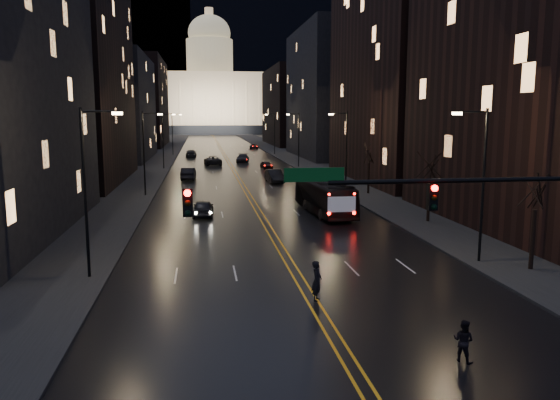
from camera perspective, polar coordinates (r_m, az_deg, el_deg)
name	(u,v)px	position (r m, az deg, el deg)	size (l,w,h in m)	color
ground	(338,345)	(21.51, 6.12, -14.80)	(900.00, 900.00, 0.00)	black
road	(220,147)	(149.40, -6.32, 5.51)	(20.00, 320.00, 0.02)	black
sidewalk_left	(167,147)	(149.58, -11.71, 5.41)	(8.00, 320.00, 0.16)	black
sidewalk_right	(271,146)	(150.51, -0.96, 5.62)	(8.00, 320.00, 0.16)	black
center_line	(220,147)	(149.39, -6.32, 5.52)	(0.62, 320.00, 0.01)	orange
building_left_mid	(71,72)	(74.99, -21.03, 12.41)	(12.00, 30.00, 28.00)	black
building_left_far	(117,108)	(112.22, -16.64, 9.21)	(12.00, 34.00, 20.00)	black
building_left_dist	(143,103)	(159.90, -14.17, 9.82)	(12.00, 40.00, 24.00)	black
building_right_near	(545,70)	(47.04, 25.97, 12.12)	(12.00, 26.00, 24.00)	black
building_right_tall	(404,33)	(74.52, 12.83, 16.66)	(12.00, 30.00, 38.00)	black
building_right_mid	(328,93)	(114.15, 5.05, 11.04)	(12.00, 34.00, 26.00)	black
building_right_dist	(290,107)	(161.19, 1.08, 9.71)	(12.00, 40.00, 22.00)	black
mountain_ridge	(262,35)	(405.53, -1.85, 16.86)	(520.00, 60.00, 130.00)	black
capitol	(210,97)	(269.25, -7.28, 10.62)	(90.00, 50.00, 58.50)	black
traffic_signal	(492,208)	(22.24, 21.27, -0.83)	(17.29, 0.45, 7.00)	black
streetlamp_right_near	(481,177)	(33.27, 20.22, 2.23)	(2.13, 0.25, 9.00)	black
streetlamp_left_near	(88,184)	(29.85, -19.40, 1.57)	(2.13, 0.25, 9.00)	black
streetlamp_right_mid	(345,147)	(61.24, 6.79, 5.50)	(2.13, 0.25, 9.00)	black
streetlamp_left_mid	(145,149)	(59.45, -13.88, 5.21)	(2.13, 0.25, 9.00)	black
streetlamp_right_far	(298,137)	(90.52, 1.86, 6.63)	(2.13, 0.25, 9.00)	black
streetlamp_left_far	(164,137)	(89.32, -12.02, 6.41)	(2.13, 0.25, 9.00)	black
streetlamp_right_dist	(274,131)	(120.16, -0.66, 7.18)	(2.13, 0.25, 9.00)	black
streetlamp_left_dist	(173,132)	(119.26, -11.09, 7.01)	(2.13, 0.25, 9.00)	black
tree_right_near	(536,191)	(32.76, 25.19, 0.85)	(2.40, 2.40, 6.65)	black
tree_right_mid	(430,167)	(45.02, 15.41, 3.34)	(2.40, 2.40, 6.65)	black
tree_right_far	(369,153)	(59.97, 9.30, 4.84)	(2.40, 2.40, 6.65)	black
bus	(324,196)	(48.15, 4.66, 0.38)	(2.58, 11.02, 3.07)	black
oncoming_car_a	(203,208)	(47.14, -8.04, -0.85)	(1.72, 4.28, 1.46)	black
oncoming_car_b	(188,174)	(74.47, -9.55, 2.74)	(1.75, 5.00, 1.65)	black
oncoming_car_c	(213,161)	(95.64, -7.04, 4.12)	(2.67, 5.79, 1.61)	black
oncoming_car_d	(191,153)	(115.02, -9.27, 4.83)	(2.09, 5.14, 1.49)	black
receding_car_a	(274,176)	(70.27, -0.58, 2.52)	(1.78, 5.11, 1.68)	black
receding_car_b	(267,165)	(88.31, -1.42, 3.68)	(1.51, 3.75, 1.28)	black
receding_car_c	(243,158)	(100.41, -3.92, 4.36)	(2.15, 5.29, 1.54)	black
receding_car_d	(254,146)	(141.11, -2.73, 5.62)	(2.15, 4.66, 1.29)	black
pedestrian_a	(317,281)	(25.79, 3.87, -8.43)	(0.70, 0.46, 1.92)	black
pedestrian_b	(463,341)	(20.82, 18.62, -13.76)	(0.74, 0.41, 1.53)	black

